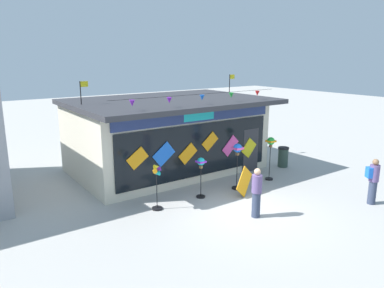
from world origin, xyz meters
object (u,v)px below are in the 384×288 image
(wind_spinner_far_left, at_px, (157,181))
(person_near_camera, at_px, (373,180))
(trash_bin, at_px, (283,157))
(wind_spinner_center_left, at_px, (237,154))
(wind_spinner_center_right, at_px, (271,147))
(person_mid_plaza, at_px, (257,193))
(kite_shop_building, at_px, (166,134))
(display_kite_on_ground, at_px, (244,181))
(wind_spinner_left, at_px, (201,168))

(wind_spinner_far_left, distance_m, person_near_camera, 7.69)
(person_near_camera, height_order, trash_bin, person_near_camera)
(wind_spinner_center_left, bearing_deg, wind_spinner_center_right, 1.21)
(wind_spinner_center_left, xyz_separation_m, person_mid_plaza, (-1.27, -2.36, -0.59))
(kite_shop_building, distance_m, wind_spinner_far_left, 4.81)
(person_near_camera, bearing_deg, person_mid_plaza, 101.10)
(wind_spinner_far_left, bearing_deg, wind_spinner_center_left, -0.67)
(person_near_camera, distance_m, person_mid_plaza, 4.49)
(wind_spinner_center_left, bearing_deg, kite_shop_building, 102.67)
(person_near_camera, xyz_separation_m, person_mid_plaza, (-4.20, 1.60, -0.03))
(wind_spinner_center_right, distance_m, person_near_camera, 4.17)
(wind_spinner_center_right, relative_size, display_kite_on_ground, 1.79)
(display_kite_on_ground, bearing_deg, trash_bin, 22.42)
(kite_shop_building, height_order, wind_spinner_far_left, kite_shop_building)
(kite_shop_building, height_order, wind_spinner_left, kite_shop_building)
(person_near_camera, relative_size, display_kite_on_ground, 1.60)
(wind_spinner_far_left, xyz_separation_m, wind_spinner_center_right, (5.55, -0.00, 0.42))
(person_mid_plaza, distance_m, trash_bin, 6.17)
(person_near_camera, height_order, display_kite_on_ground, person_near_camera)
(wind_spinner_far_left, height_order, display_kite_on_ground, wind_spinner_far_left)
(person_near_camera, bearing_deg, wind_spinner_far_left, 90.54)
(wind_spinner_far_left, bearing_deg, kite_shop_building, 54.75)
(trash_bin, xyz_separation_m, display_kite_on_ground, (-4.13, -1.71, 0.07))
(display_kite_on_ground, bearing_deg, wind_spinner_center_left, 70.48)
(wind_spinner_far_left, distance_m, display_kite_on_ground, 3.50)
(wind_spinner_left, bearing_deg, person_mid_plaza, -79.37)
(wind_spinner_center_left, xyz_separation_m, trash_bin, (3.88, 1.00, -0.95))
(wind_spinner_center_left, bearing_deg, trash_bin, 14.50)
(person_mid_plaza, height_order, display_kite_on_ground, person_mid_plaza)
(trash_bin, bearing_deg, wind_spinner_left, -170.70)
(wind_spinner_center_right, bearing_deg, wind_spinner_center_left, -178.79)
(wind_spinner_left, height_order, wind_spinner_center_right, wind_spinner_center_right)
(wind_spinner_center_right, relative_size, trash_bin, 1.95)
(person_near_camera, xyz_separation_m, display_kite_on_ground, (-3.18, 3.26, -0.33))
(wind_spinner_left, relative_size, wind_spinner_center_right, 0.83)
(wind_spinner_center_right, height_order, person_near_camera, wind_spinner_center_right)
(wind_spinner_center_left, bearing_deg, person_mid_plaza, -118.30)
(wind_spinner_left, xyz_separation_m, person_near_camera, (4.66, -4.04, -0.27))
(wind_spinner_far_left, xyz_separation_m, person_mid_plaza, (2.36, -2.41, -0.19))
(display_kite_on_ground, bearing_deg, wind_spinner_center_right, 18.90)
(wind_spinner_center_left, xyz_separation_m, display_kite_on_ground, (-0.25, -0.70, -0.89))
(wind_spinner_center_right, distance_m, trash_bin, 2.40)
(wind_spinner_center_right, bearing_deg, wind_spinner_far_left, 179.98)
(wind_spinner_center_left, bearing_deg, wind_spinner_far_left, 179.33)
(person_near_camera, bearing_deg, wind_spinner_center_left, 68.39)
(wind_spinner_far_left, relative_size, display_kite_on_ground, 1.57)
(kite_shop_building, xyz_separation_m, display_kite_on_ground, (0.64, -4.64, -1.14))
(kite_shop_building, relative_size, person_mid_plaza, 5.13)
(wind_spinner_center_left, xyz_separation_m, person_near_camera, (2.93, -3.96, -0.55))
(wind_spinner_left, relative_size, wind_spinner_center_left, 0.83)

